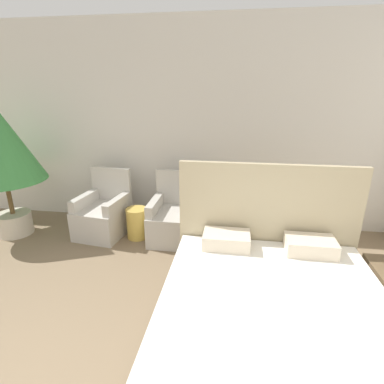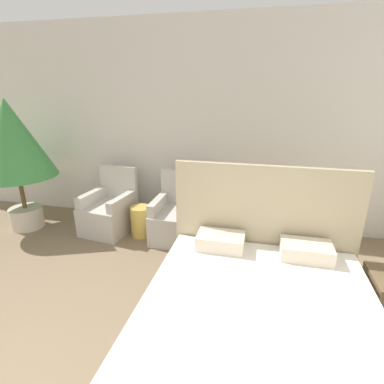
# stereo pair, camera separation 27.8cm
# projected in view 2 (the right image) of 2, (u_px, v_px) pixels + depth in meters

# --- Properties ---
(wall_back) EXTENTS (10.00, 0.06, 2.90)m
(wall_back) POSITION_uv_depth(u_px,v_px,m) (194.00, 127.00, 4.30)
(wall_back) COLOR silver
(wall_back) RESTS_ON ground_plane
(bed) EXTENTS (1.77, 1.99, 1.31)m
(bed) POSITION_uv_depth(u_px,v_px,m) (257.00, 325.00, 2.25)
(bed) COLOR #4C4238
(bed) RESTS_ON ground_plane
(armchair_near_window_left) EXTENTS (0.69, 0.76, 0.90)m
(armchair_near_window_left) POSITION_uv_depth(u_px,v_px,m) (109.00, 213.00, 4.33)
(armchair_near_window_left) COLOR #B7B2A8
(armchair_near_window_left) RESTS_ON ground_plane
(armchair_near_window_right) EXTENTS (0.61, 0.69, 0.90)m
(armchair_near_window_right) POSITION_uv_depth(u_px,v_px,m) (177.00, 220.00, 4.11)
(armchair_near_window_right) COLOR #B7B2A8
(armchair_near_window_right) RESTS_ON ground_plane
(potted_palm) EXTENTS (1.07, 1.07, 1.86)m
(potted_palm) POSITION_uv_depth(u_px,v_px,m) (12.00, 143.00, 4.10)
(potted_palm) COLOR beige
(potted_palm) RESTS_ON ground_plane
(side_table) EXTENTS (0.29, 0.29, 0.43)m
(side_table) POSITION_uv_depth(u_px,v_px,m) (141.00, 221.00, 4.20)
(side_table) COLOR gold
(side_table) RESTS_ON ground_plane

